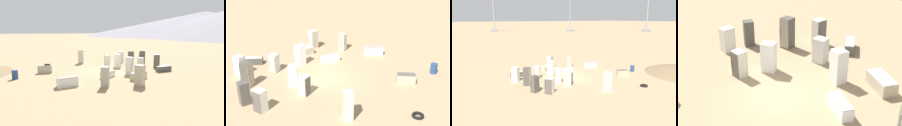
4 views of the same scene
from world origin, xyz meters
TOP-DOWN VIEW (x-y plane):
  - ground_plane at (0.00, 0.00)m, footprint 1000.00×1000.00m
  - power_pylon_0 at (84.23, 54.07)m, footprint 9.16×3.14m
  - power_pylon_1 at (50.67, 76.35)m, footprint 8.20×2.81m
  - power_pylon_2 at (17.11, 98.62)m, footprint 9.07×3.11m
  - discarded_fridge_0 at (5.78, -2.47)m, footprint 1.53×1.03m
  - discarded_fridge_1 at (-1.34, 2.98)m, footprint 0.91×0.90m
  - discarded_fridge_2 at (1.24, 2.81)m, footprint 1.73×1.00m
  - discarded_fridge_3 at (0.48, 6.47)m, footprint 0.89×0.90m
  - discarded_fridge_4 at (-6.26, 2.28)m, footprint 0.95×0.96m
  - discarded_fridge_5 at (-2.46, -0.61)m, footprint 0.77×0.85m
  - discarded_fridge_6 at (-0.74, 5.04)m, footprint 1.92×1.25m
  - discarded_fridge_7 at (-3.61, 2.22)m, footprint 0.94×0.97m
  - discarded_fridge_8 at (-4.98, -3.37)m, footprint 0.98×0.99m
  - discarded_fridge_9 at (-1.88, -2.11)m, footprint 0.89×0.89m
  - discarded_fridge_10 at (5.46, 3.36)m, footprint 1.71×0.96m
  - discarded_fridge_11 at (-5.71, 0.26)m, footprint 0.97×0.97m
  - discarded_fridge_12 at (-5.96, -2.20)m, footprint 0.81×0.77m
  - discarded_fridge_13 at (0.18, -5.71)m, footprint 0.66×0.80m
  - discarded_fridge_14 at (3.00, 5.15)m, footprint 0.93×0.93m
  - discarded_fridge_15 at (-5.30, 4.16)m, footprint 1.83×0.86m
  - scrap_tire at (4.48, -6.73)m, footprint 0.78×0.78m
  - rusty_barrel at (8.70, -1.55)m, footprint 0.52×0.52m

SIDE VIEW (x-z plane):
  - ground_plane at x=0.00m, z-range 0.00..0.00m
  - scrap_tire at x=4.48m, z-range 0.00..0.20m
  - discarded_fridge_2 at x=1.24m, z-range 0.00..0.61m
  - discarded_fridge_15 at x=-5.30m, z-range 0.00..0.62m
  - discarded_fridge_6 at x=-0.74m, z-range 0.00..0.69m
  - discarded_fridge_0 at x=5.78m, z-range 0.00..0.76m
  - discarded_fridge_10 at x=5.46m, z-range 0.00..0.78m
  - rusty_barrel at x=8.70m, z-range 0.00..0.84m
  - discarded_fridge_9 at x=-1.88m, z-range 0.00..1.43m
  - discarded_fridge_7 at x=-3.61m, z-range 0.00..1.47m
  - discarded_fridge_8 at x=-4.98m, z-range 0.00..1.52m
  - discarded_fridge_12 at x=-5.96m, z-range 0.00..1.62m
  - discarded_fridge_14 at x=3.00m, z-range 0.00..1.64m
  - discarded_fridge_4 at x=-6.26m, z-range 0.00..1.65m
  - discarded_fridge_5 at x=-2.46m, z-range 0.00..1.65m
  - discarded_fridge_3 at x=0.48m, z-range 0.00..1.71m
  - discarded_fridge_1 at x=-1.34m, z-range 0.00..1.79m
  - discarded_fridge_13 at x=0.18m, z-range 0.00..1.91m
  - discarded_fridge_11 at x=-5.71m, z-range 0.00..1.93m
  - power_pylon_1 at x=50.67m, z-range -4.43..19.00m
  - power_pylon_2 at x=17.11m, z-range -4.90..21.01m
  - power_pylon_0 at x=84.23m, z-range -4.95..21.23m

